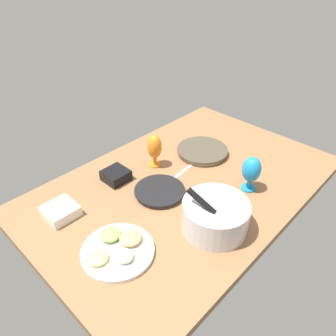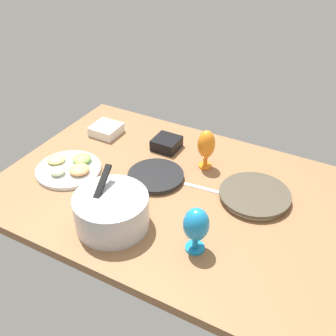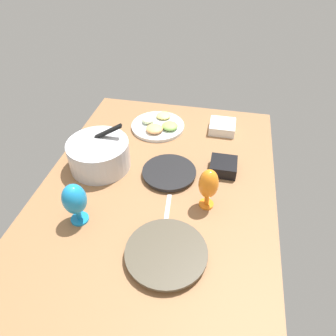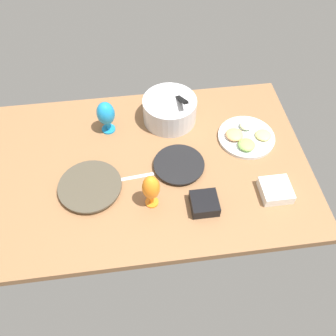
{
  "view_description": "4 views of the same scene",
  "coord_description": "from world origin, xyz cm",
  "px_view_note": "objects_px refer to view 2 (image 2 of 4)",
  "views": [
    {
      "loc": [
        100.43,
        83.47,
        102.1
      ],
      "look_at": [
        4.74,
        -8.13,
        7.79
      ],
      "focal_mm": 34.0,
      "sensor_mm": 36.0,
      "label": 1
    },
    {
      "loc": [
        -60.31,
        123.86,
        112.02
      ],
      "look_at": [
        9.35,
        -3.96,
        7.79
      ],
      "focal_mm": 44.44,
      "sensor_mm": 36.0,
      "label": 2
    },
    {
      "loc": [
        -91.73,
        -25.08,
        98.57
      ],
      "look_at": [
        11.29,
        -4.0,
        7.79
      ],
      "focal_mm": 33.65,
      "sensor_mm": 36.0,
      "label": 3
    },
    {
      "loc": [
        -4.48,
        -112.8,
        143.19
      ],
      "look_at": [
        9.18,
        -9.71,
        7.79
      ],
      "focal_mm": 39.15,
      "sensor_mm": 36.0,
      "label": 4
    }
  ],
  "objects_px": {
    "square_bowl_white": "(106,129)",
    "hurricane_glass_blue": "(196,226)",
    "dinner_plate_right": "(156,176)",
    "fruit_platter": "(70,168)",
    "mixing_bowl": "(111,210)",
    "dinner_plate_left": "(255,196)",
    "square_bowl_black": "(167,143)",
    "hurricane_glass_orange": "(207,146)"
  },
  "relations": [
    {
      "from": "dinner_plate_right",
      "to": "dinner_plate_left",
      "type": "bearing_deg",
      "value": -169.92
    },
    {
      "from": "fruit_platter",
      "to": "square_bowl_white",
      "type": "relative_size",
      "value": 2.14
    },
    {
      "from": "dinner_plate_left",
      "to": "fruit_platter",
      "type": "bearing_deg",
      "value": 14.78
    },
    {
      "from": "mixing_bowl",
      "to": "hurricane_glass_blue",
      "type": "xyz_separation_m",
      "value": [
        -0.34,
        -0.04,
        0.04
      ]
    },
    {
      "from": "hurricane_glass_blue",
      "to": "square_bowl_black",
      "type": "relative_size",
      "value": 1.52
    },
    {
      "from": "square_bowl_black",
      "to": "mixing_bowl",
      "type": "bearing_deg",
      "value": 97.8
    },
    {
      "from": "square_bowl_white",
      "to": "fruit_platter",
      "type": "bearing_deg",
      "value": 97.44
    },
    {
      "from": "fruit_platter",
      "to": "hurricane_glass_orange",
      "type": "relative_size",
      "value": 1.54
    },
    {
      "from": "dinner_plate_right",
      "to": "square_bowl_black",
      "type": "xyz_separation_m",
      "value": [
        0.08,
        -0.24,
        0.02
      ]
    },
    {
      "from": "mixing_bowl",
      "to": "fruit_platter",
      "type": "height_order",
      "value": "mixing_bowl"
    },
    {
      "from": "hurricane_glass_blue",
      "to": "square_bowl_white",
      "type": "distance_m",
      "value": 0.92
    },
    {
      "from": "dinner_plate_left",
      "to": "fruit_platter",
      "type": "distance_m",
      "value": 0.84
    },
    {
      "from": "fruit_platter",
      "to": "hurricane_glass_blue",
      "type": "distance_m",
      "value": 0.74
    },
    {
      "from": "mixing_bowl",
      "to": "hurricane_glass_orange",
      "type": "height_order",
      "value": "mixing_bowl"
    },
    {
      "from": "dinner_plate_right",
      "to": "hurricane_glass_blue",
      "type": "distance_m",
      "value": 0.46
    },
    {
      "from": "mixing_bowl",
      "to": "square_bowl_black",
      "type": "bearing_deg",
      "value": -82.2
    },
    {
      "from": "hurricane_glass_blue",
      "to": "square_bowl_white",
      "type": "relative_size",
      "value": 1.35
    },
    {
      "from": "square_bowl_black",
      "to": "square_bowl_white",
      "type": "height_order",
      "value": "square_bowl_black"
    },
    {
      "from": "dinner_plate_right",
      "to": "fruit_platter",
      "type": "distance_m",
      "value": 0.4
    },
    {
      "from": "hurricane_glass_blue",
      "to": "square_bowl_white",
      "type": "xyz_separation_m",
      "value": [
        0.76,
        -0.51,
        -0.09
      ]
    },
    {
      "from": "hurricane_glass_blue",
      "to": "square_bowl_black",
      "type": "bearing_deg",
      "value": -52.55
    },
    {
      "from": "dinner_plate_right",
      "to": "mixing_bowl",
      "type": "xyz_separation_m",
      "value": [
        -0.0,
        0.34,
        0.06
      ]
    },
    {
      "from": "dinner_plate_left",
      "to": "hurricane_glass_orange",
      "type": "height_order",
      "value": "hurricane_glass_orange"
    },
    {
      "from": "dinner_plate_left",
      "to": "fruit_platter",
      "type": "height_order",
      "value": "fruit_platter"
    },
    {
      "from": "dinner_plate_left",
      "to": "square_bowl_white",
      "type": "relative_size",
      "value": 2.16
    },
    {
      "from": "mixing_bowl",
      "to": "square_bowl_white",
      "type": "xyz_separation_m",
      "value": [
        0.42,
        -0.55,
        -0.05
      ]
    },
    {
      "from": "dinner_plate_left",
      "to": "dinner_plate_right",
      "type": "height_order",
      "value": "dinner_plate_left"
    },
    {
      "from": "hurricane_glass_orange",
      "to": "square_bowl_black",
      "type": "distance_m",
      "value": 0.25
    },
    {
      "from": "fruit_platter",
      "to": "mixing_bowl",
      "type": "bearing_deg",
      "value": 152.08
    },
    {
      "from": "dinner_plate_right",
      "to": "hurricane_glass_blue",
      "type": "xyz_separation_m",
      "value": [
        -0.34,
        0.3,
        0.1
      ]
    },
    {
      "from": "dinner_plate_right",
      "to": "square_bowl_white",
      "type": "distance_m",
      "value": 0.47
    },
    {
      "from": "fruit_platter",
      "to": "hurricane_glass_orange",
      "type": "xyz_separation_m",
      "value": [
        -0.53,
        -0.33,
        0.1
      ]
    },
    {
      "from": "dinner_plate_right",
      "to": "square_bowl_black",
      "type": "height_order",
      "value": "square_bowl_black"
    },
    {
      "from": "mixing_bowl",
      "to": "square_bowl_black",
      "type": "xyz_separation_m",
      "value": [
        0.08,
        -0.58,
        -0.04
      ]
    },
    {
      "from": "dinner_plate_left",
      "to": "square_bowl_black",
      "type": "distance_m",
      "value": 0.54
    },
    {
      "from": "mixing_bowl",
      "to": "hurricane_glass_blue",
      "type": "relative_size",
      "value": 1.53
    },
    {
      "from": "hurricane_glass_orange",
      "to": "square_bowl_black",
      "type": "relative_size",
      "value": 1.56
    },
    {
      "from": "square_bowl_white",
      "to": "hurricane_glass_blue",
      "type": "bearing_deg",
      "value": 145.89
    },
    {
      "from": "fruit_platter",
      "to": "square_bowl_white",
      "type": "distance_m",
      "value": 0.35
    },
    {
      "from": "mixing_bowl",
      "to": "hurricane_glass_blue",
      "type": "distance_m",
      "value": 0.34
    },
    {
      "from": "hurricane_glass_orange",
      "to": "square_bowl_black",
      "type": "bearing_deg",
      "value": -12.69
    },
    {
      "from": "hurricane_glass_orange",
      "to": "square_bowl_white",
      "type": "distance_m",
      "value": 0.58
    }
  ]
}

